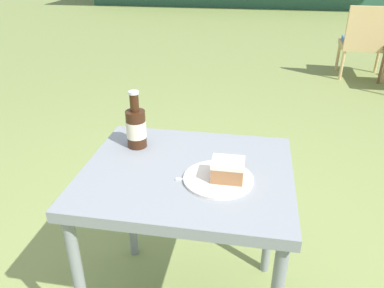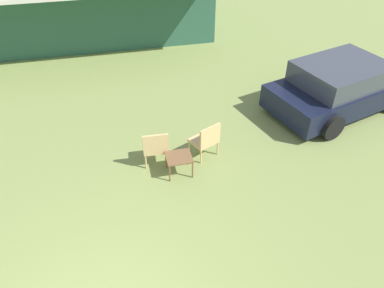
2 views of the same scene
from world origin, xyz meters
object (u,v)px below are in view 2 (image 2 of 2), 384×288
object	(u,v)px
parked_car	(342,86)
garden_side_table	(179,158)
wicker_chair_cushioned	(156,146)
wicker_chair_plain	(206,139)

from	to	relation	value
parked_car	garden_side_table	world-z (taller)	parked_car
parked_car	garden_side_table	distance (m)	4.79
wicker_chair_cushioned	garden_side_table	size ratio (longest dim) A/B	1.61
parked_car	wicker_chair_plain	distance (m)	4.02
wicker_chair_cushioned	wicker_chair_plain	distance (m)	1.09
parked_car	wicker_chair_cushioned	distance (m)	5.07
wicker_chair_cushioned	wicker_chair_plain	bearing A→B (deg)	-177.85
parked_car	wicker_chair_plain	world-z (taller)	parked_car
parked_car	garden_side_table	size ratio (longest dim) A/B	8.07
wicker_chair_plain	wicker_chair_cushioned	bearing A→B (deg)	-25.73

